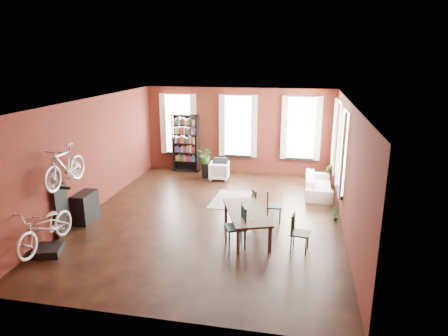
% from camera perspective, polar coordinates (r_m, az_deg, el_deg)
% --- Properties ---
extents(room, '(9.00, 9.04, 3.22)m').
position_cam_1_polar(room, '(11.06, 0.13, 4.35)').
color(room, black).
rests_on(room, ground).
extents(dining_table, '(1.47, 2.11, 0.66)m').
position_cam_1_polar(dining_table, '(9.97, 3.18, -7.93)').
color(dining_table, '#4E3F2E').
rests_on(dining_table, ground).
extents(dining_chair_a, '(0.60, 0.60, 0.99)m').
position_cam_1_polar(dining_chair_a, '(9.37, 1.65, -8.42)').
color(dining_chair_a, '#1A3936').
rests_on(dining_chair_a, ground).
extents(dining_chair_b, '(0.51, 0.51, 0.83)m').
position_cam_1_polar(dining_chair_b, '(10.89, 3.49, -5.32)').
color(dining_chair_b, black).
rests_on(dining_chair_b, ground).
extents(dining_chair_c, '(0.47, 0.47, 0.89)m').
position_cam_1_polar(dining_chair_c, '(9.35, 10.82, -9.12)').
color(dining_chair_c, '#1D2E1B').
rests_on(dining_chair_c, ground).
extents(dining_chair_d, '(0.44, 0.44, 0.89)m').
position_cam_1_polar(dining_chair_d, '(10.83, 7.16, -5.38)').
color(dining_chair_d, '#17322F').
rests_on(dining_chair_d, ground).
extents(bookshelf, '(1.00, 0.32, 2.20)m').
position_cam_1_polar(bookshelf, '(15.31, -5.51, 3.57)').
color(bookshelf, black).
rests_on(bookshelf, ground).
extents(white_armchair, '(0.72, 0.68, 0.70)m').
position_cam_1_polar(white_armchair, '(14.37, -0.69, -0.27)').
color(white_armchair, silver).
rests_on(white_armchair, ground).
extents(cream_sofa, '(0.61, 2.08, 0.81)m').
position_cam_1_polar(cream_sofa, '(13.24, 13.37, -1.88)').
color(cream_sofa, beige).
rests_on(cream_sofa, ground).
extents(striped_rug, '(1.16, 1.78, 0.01)m').
position_cam_1_polar(striped_rug, '(12.44, 0.97, -4.54)').
color(striped_rug, black).
rests_on(striped_rug, ground).
extents(bike_trainer, '(0.74, 0.74, 0.17)m').
position_cam_1_polar(bike_trainer, '(10.04, -23.87, -10.71)').
color(bike_trainer, black).
rests_on(bike_trainer, ground).
extents(bike_wall_rack, '(0.16, 0.60, 1.30)m').
position_cam_1_polar(bike_wall_rack, '(10.68, -22.24, -5.63)').
color(bike_wall_rack, black).
rests_on(bike_wall_rack, ground).
extents(console_table, '(0.40, 0.80, 0.80)m').
position_cam_1_polar(console_table, '(11.41, -19.17, -5.29)').
color(console_table, black).
rests_on(console_table, ground).
extents(plant_stand, '(0.29, 0.29, 0.52)m').
position_cam_1_polar(plant_stand, '(14.64, -2.66, -0.35)').
color(plant_stand, black).
rests_on(plant_stand, ground).
extents(plant_by_sofa, '(0.53, 0.80, 0.33)m').
position_cam_1_polar(plant_by_sofa, '(14.26, 14.35, -1.68)').
color(plant_by_sofa, '#335B24').
rests_on(plant_by_sofa, ground).
extents(plant_small, '(0.31, 0.44, 0.14)m').
position_cam_1_polar(plant_small, '(11.32, 15.61, -6.94)').
color(plant_small, '#275622').
rests_on(plant_small, ground).
extents(bicycle_floor, '(0.69, 1.00, 1.86)m').
position_cam_1_polar(bicycle_floor, '(9.65, -24.40, -5.29)').
color(bicycle_floor, silver).
rests_on(bicycle_floor, bike_trainer).
extents(bicycle_hung, '(0.47, 1.00, 1.66)m').
position_cam_1_polar(bicycle_hung, '(10.12, -21.93, 2.07)').
color(bicycle_hung, '#A5A8AD').
rests_on(bicycle_hung, bike_wall_rack).
extents(plant_on_stand, '(0.78, 0.82, 0.52)m').
position_cam_1_polar(plant_on_stand, '(14.50, -2.65, 1.62)').
color(plant_on_stand, '#265923').
rests_on(plant_on_stand, plant_stand).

